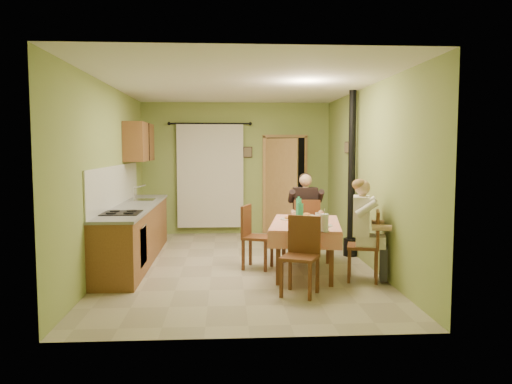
{
  "coord_description": "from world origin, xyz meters",
  "views": [
    {
      "loc": [
        -0.23,
        -7.7,
        1.84
      ],
      "look_at": [
        0.25,
        0.1,
        1.15
      ],
      "focal_mm": 35.0,
      "sensor_mm": 36.0,
      "label": 1
    }
  ],
  "objects": [
    {
      "name": "doorway",
      "position": [
        1.0,
        2.84,
        1.05
      ],
      "size": [
        0.96,
        0.61,
        2.15
      ],
      "color": "black",
      "rests_on": "ground"
    },
    {
      "name": "kitchen_run",
      "position": [
        -1.71,
        0.4,
        0.48
      ],
      "size": [
        0.64,
        3.64,
        1.56
      ],
      "color": "brown",
      "rests_on": "ground"
    },
    {
      "name": "chair_far",
      "position": [
        1.11,
        0.52,
        0.29
      ],
      "size": [
        0.44,
        0.44,
        0.99
      ],
      "rotation": [
        0.0,
        0.0,
        -0.03
      ],
      "color": "#5B3119",
      "rests_on": "ground"
    },
    {
      "name": "chair_near",
      "position": [
        0.7,
        -1.61,
        0.29
      ],
      "size": [
        0.56,
        0.56,
        0.98
      ],
      "rotation": [
        0.0,
        0.0,
        2.71
      ],
      "color": "#5B3119",
      "rests_on": "ground"
    },
    {
      "name": "upper_cabinets",
      "position": [
        -1.82,
        1.7,
        1.95
      ],
      "size": [
        0.35,
        1.4,
        0.7
      ],
      "primitive_type": "cube",
      "color": "brown",
      "rests_on": "room_shell"
    },
    {
      "name": "room_shell",
      "position": [
        0.0,
        0.0,
        1.82
      ],
      "size": [
        4.04,
        6.04,
        2.82
      ],
      "color": "#8EA152",
      "rests_on": "ground"
    },
    {
      "name": "curtain",
      "position": [
        -0.55,
        2.9,
        1.26
      ],
      "size": [
        1.7,
        0.07,
        2.22
      ],
      "color": "black",
      "rests_on": "ground"
    },
    {
      "name": "floor",
      "position": [
        0.0,
        0.0,
        0.0
      ],
      "size": [
        4.0,
        6.0,
        0.01
      ],
      "primitive_type": "cube",
      "color": "tan",
      "rests_on": "ground"
    },
    {
      "name": "picture_right",
      "position": [
        1.97,
        1.2,
        1.85
      ],
      "size": [
        0.03,
        0.31,
        0.21
      ],
      "primitive_type": "cube",
      "color": "brown",
      "rests_on": "room_shell"
    },
    {
      "name": "tableware",
      "position": [
        0.94,
        -0.65,
        0.83
      ],
      "size": [
        0.65,
        1.65,
        0.33
      ],
      "color": "white",
      "rests_on": "dining_table"
    },
    {
      "name": "chair_left",
      "position": [
        0.24,
        -0.19,
        0.29
      ],
      "size": [
        0.53,
        0.53,
        0.97
      ],
      "rotation": [
        0.0,
        0.0,
        -1.94
      ],
      "color": "#5B3119",
      "rests_on": "ground"
    },
    {
      "name": "man_right",
      "position": [
        1.67,
        -0.98,
        0.88
      ],
      "size": [
        0.56,
        0.64,
        1.39
      ],
      "rotation": [
        0.0,
        0.0,
        1.3
      ],
      "color": "silver",
      "rests_on": "chair_right"
    },
    {
      "name": "stove_flue",
      "position": [
        1.9,
        0.6,
        1.02
      ],
      "size": [
        0.24,
        0.24,
        2.8
      ],
      "color": "black",
      "rests_on": "ground"
    },
    {
      "name": "picture_back",
      "position": [
        0.25,
        2.97,
        1.75
      ],
      "size": [
        0.19,
        0.03,
        0.23
      ],
      "primitive_type": "cube",
      "color": "black",
      "rests_on": "room_shell"
    },
    {
      "name": "chair_right",
      "position": [
        1.69,
        -0.99,
        0.29
      ],
      "size": [
        0.52,
        0.52,
        0.98
      ],
      "rotation": [
        0.0,
        0.0,
        1.3
      ],
      "color": "#5B3119",
      "rests_on": "ground"
    },
    {
      "name": "man_far",
      "position": [
        1.11,
        0.53,
        0.88
      ],
      "size": [
        0.59,
        0.47,
        1.39
      ],
      "rotation": [
        0.0,
        0.0,
        -0.03
      ],
      "color": "black",
      "rests_on": "chair_far"
    },
    {
      "name": "dining_table",
      "position": [
        0.94,
        -0.54,
        0.38
      ],
      "size": [
        1.24,
        1.77,
        0.76
      ],
      "rotation": [
        0.0,
        0.0,
        -0.17
      ],
      "color": "#E8907A",
      "rests_on": "ground"
    }
  ]
}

